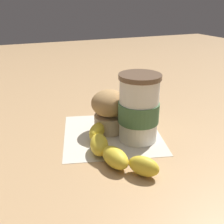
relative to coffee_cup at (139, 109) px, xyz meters
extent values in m
plane|color=tan|center=(0.04, -0.04, -0.07)|extent=(3.00, 3.00, 0.00)
cube|color=beige|center=(0.04, -0.04, -0.07)|extent=(0.27, 0.27, 0.00)
cylinder|color=white|center=(0.00, 0.00, 0.00)|extent=(0.08, 0.08, 0.14)
cylinder|color=brown|center=(0.00, 0.00, 0.07)|extent=(0.09, 0.09, 0.01)
cylinder|color=#4C754C|center=(0.00, 0.00, -0.01)|extent=(0.09, 0.09, 0.04)
cylinder|color=beige|center=(0.05, -0.06, -0.05)|extent=(0.07, 0.07, 0.04)
ellipsoid|color=#AD8451|center=(0.05, -0.06, 0.00)|extent=(0.08, 0.08, 0.06)
ellipsoid|color=yellow|center=(0.09, -0.03, -0.05)|extent=(0.06, 0.06, 0.04)
ellipsoid|color=yellow|center=(0.10, 0.02, -0.05)|extent=(0.05, 0.08, 0.04)
ellipsoid|color=yellow|center=(0.09, 0.08, -0.05)|extent=(0.05, 0.07, 0.04)
ellipsoid|color=yellow|center=(0.05, 0.12, -0.05)|extent=(0.06, 0.06, 0.04)
camera|label=1|loc=(0.26, 0.46, 0.22)|focal=42.00mm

